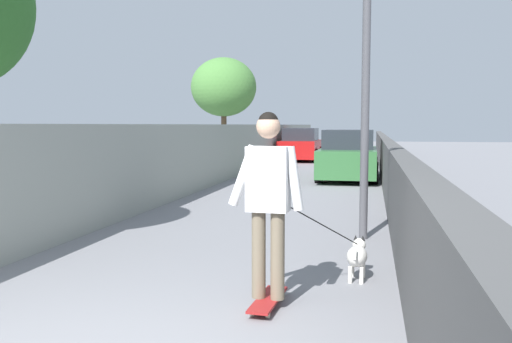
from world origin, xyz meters
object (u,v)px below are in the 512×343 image
dog (357,255)px  car_near (348,156)px  skateboard (268,300)px  person_skateboarder (268,190)px  tree_left_mid (224,87)px  lamp_post (366,55)px  car_far (301,146)px

dog → car_near: car_near is taller
skateboard → car_near: 12.28m
person_skateboarder → car_near: size_ratio=0.41×
skateboard → dog: size_ratio=0.58×
tree_left_mid → skateboard: 18.17m
skateboard → car_near: car_near is taller
dog → tree_left_mid: bearing=20.2°
skateboard → tree_left_mid: bearing=16.7°
lamp_post → skateboard: 4.28m
dog → car_near: (11.17, 0.57, 0.44)m
dog → car_near: 11.20m
lamp_post → dog: (-2.19, 0.03, -2.42)m
dog → car_near: size_ratio=0.33×
person_skateboarder → skateboard: bearing=-45.0°
skateboard → car_far: size_ratio=0.21×
car_near → car_far: bearing=16.9°
person_skateboarder → lamp_post: bearing=-14.0°
skateboard → dog: bearing=-35.7°
dog → person_skateboarder: bearing=144.3°
lamp_post → tree_left_mid: bearing=23.2°
lamp_post → car_near: (8.99, 0.60, -1.98)m
lamp_post → person_skateboarder: (-3.28, 0.82, -1.60)m
lamp_post → car_near: size_ratio=0.92×
tree_left_mid → person_skateboarder: bearing=-163.3°
lamp_post → dog: size_ratio=2.79×
skateboard → person_skateboarder: person_skateboarder is taller
dog → lamp_post: bearing=-0.9°
person_skateboarder → car_far: bearing=6.5°
tree_left_mid → car_far: tree_left_mid is taller
tree_left_mid → person_skateboarder: (-17.13, -5.13, -2.15)m
tree_left_mid → car_near: (-4.87, -5.35, -2.52)m
lamp_post → skateboard: bearing=166.0°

